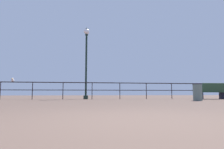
% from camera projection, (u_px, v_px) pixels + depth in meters
% --- Properties ---
extents(ground_plane, '(60.00, 60.00, 0.00)m').
position_uv_depth(ground_plane, '(131.00, 121.00, 2.47)').
color(ground_plane, brown).
extents(pier_railing, '(20.61, 0.05, 1.02)m').
position_uv_depth(pier_railing, '(92.00, 87.00, 11.47)').
color(pier_railing, black).
rests_on(pier_railing, ground_plane).
extents(bench_near_left, '(1.50, 0.72, 0.98)m').
position_uv_depth(bench_near_left, '(212.00, 91.00, 11.70)').
color(bench_near_left, '#2A4933').
rests_on(bench_near_left, ground_plane).
extents(lamppost_center, '(0.35, 0.35, 4.52)m').
position_uv_depth(lamppost_center, '(86.00, 56.00, 11.85)').
color(lamppost_center, black).
rests_on(lamppost_center, ground_plane).
extents(seagull_on_rail, '(0.23, 0.44, 0.21)m').
position_uv_depth(seagull_on_rail, '(13.00, 80.00, 10.77)').
color(seagull_on_rail, silver).
rests_on(seagull_on_rail, pier_railing).
extents(trash_bin, '(0.44, 0.44, 0.84)m').
position_uv_depth(trash_bin, '(197.00, 92.00, 9.27)').
color(trash_bin, slate).
rests_on(trash_bin, ground_plane).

